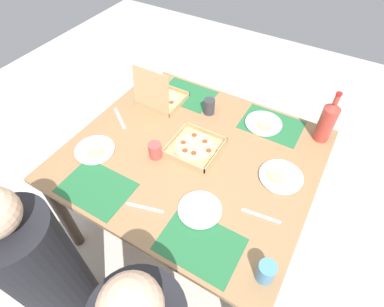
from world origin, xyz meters
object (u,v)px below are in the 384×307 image
object	(u,v)px
plate_middle	(200,210)
cup_dark	(266,272)
plate_near_right	(264,124)
diner_right_seat	(49,274)
pizza_box_corner_left	(161,98)
soda_bottle	(327,121)
cup_clear_left	(155,150)
cup_red	(209,106)
plate_far_right	(280,177)
cup_spare	(158,74)
pizza_box_center	(195,147)
plate_far_left	(95,150)

from	to	relation	value
plate_middle	cup_dark	bearing A→B (deg)	159.62
plate_near_right	diner_right_seat	bearing A→B (deg)	66.32
pizza_box_corner_left	cup_dark	xyz separation A→B (m)	(-1.00, 0.72, 0.01)
soda_bottle	cup_clear_left	world-z (taller)	soda_bottle
diner_right_seat	plate_middle	bearing A→B (deg)	-133.01
soda_bottle	cup_red	world-z (taller)	soda_bottle
plate_middle	plate_far_right	size ratio (longest dim) A/B	0.92
plate_middle	cup_dark	distance (m)	0.41
soda_bottle	pizza_box_corner_left	bearing A→B (deg)	11.61
plate_far_right	cup_spare	world-z (taller)	cup_spare
plate_middle	cup_red	distance (m)	0.72
pizza_box_center	plate_middle	xyz separation A→B (m)	(-0.22, 0.34, -0.00)
pizza_box_center	diner_right_seat	xyz separation A→B (m)	(0.30, 0.90, -0.23)
plate_far_right	cup_red	distance (m)	0.63
plate_far_right	cup_red	size ratio (longest dim) A/B	2.28
plate_far_right	cup_dark	bearing A→B (deg)	102.11
pizza_box_corner_left	soda_bottle	xyz separation A→B (m)	(-0.99, -0.20, 0.09)
plate_middle	plate_near_right	xyz separation A→B (m)	(-0.04, -0.72, 0.00)
plate_far_right	plate_near_right	bearing A→B (deg)	-56.49
diner_right_seat	cup_spare	bearing A→B (deg)	-79.38
plate_far_left	cup_clear_left	xyz separation A→B (m)	(-0.32, -0.14, 0.04)
plate_far_right	cup_dark	distance (m)	0.54
plate_far_left	cup_red	xyz separation A→B (m)	(-0.40, -0.62, 0.04)
cup_dark	soda_bottle	bearing A→B (deg)	-89.42
cup_red	pizza_box_corner_left	bearing A→B (deg)	13.29
pizza_box_center	cup_spare	distance (m)	0.70
plate_far_right	cup_red	bearing A→B (deg)	-25.74
plate_middle	soda_bottle	bearing A→B (deg)	-115.19
soda_bottle	cup_dark	distance (m)	0.93
pizza_box_center	cup_spare	bearing A→B (deg)	-38.73
cup_dark	plate_near_right	bearing A→B (deg)	-68.67
pizza_box_center	plate_far_left	size ratio (longest dim) A/B	1.24
cup_red	plate_middle	bearing A→B (deg)	114.62
cup_red	cup_dark	distance (m)	1.05
plate_far_left	cup_clear_left	bearing A→B (deg)	-155.64
plate_near_right	cup_dark	distance (m)	0.93
soda_bottle	plate_far_right	bearing A→B (deg)	75.59
pizza_box_corner_left	plate_far_left	size ratio (longest dim) A/B	1.32
pizza_box_center	plate_far_right	size ratio (longest dim) A/B	1.20
soda_bottle	cup_dark	world-z (taller)	soda_bottle
plate_near_right	cup_clear_left	bearing A→B (deg)	51.89
plate_near_right	cup_spare	bearing A→B (deg)	-4.07
soda_bottle	pizza_box_center	bearing A→B (deg)	36.84
diner_right_seat	pizza_box_corner_left	bearing A→B (deg)	-85.17
cup_clear_left	diner_right_seat	bearing A→B (deg)	79.44
soda_bottle	diner_right_seat	xyz separation A→B (m)	(0.89, 1.34, -0.35)
plate_near_right	soda_bottle	world-z (taller)	soda_bottle
plate_near_right	cup_red	world-z (taller)	cup_red
pizza_box_corner_left	diner_right_seat	xyz separation A→B (m)	(-0.10, 1.14, -0.26)
pizza_box_corner_left	cup_clear_left	world-z (taller)	pizza_box_corner_left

